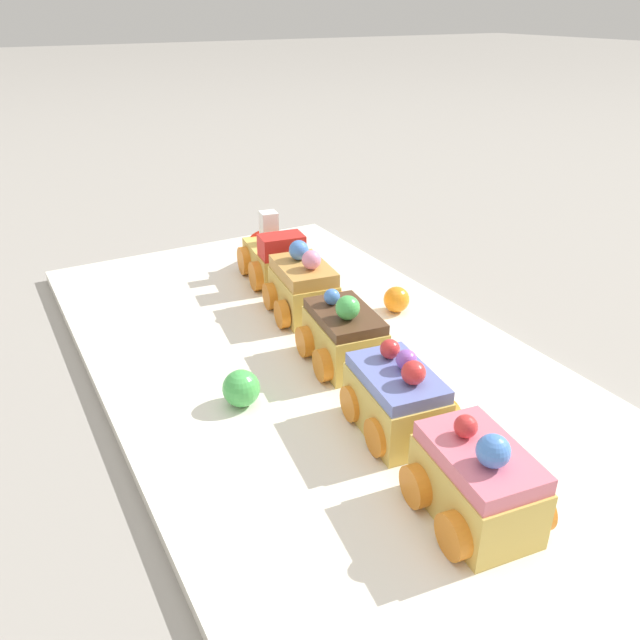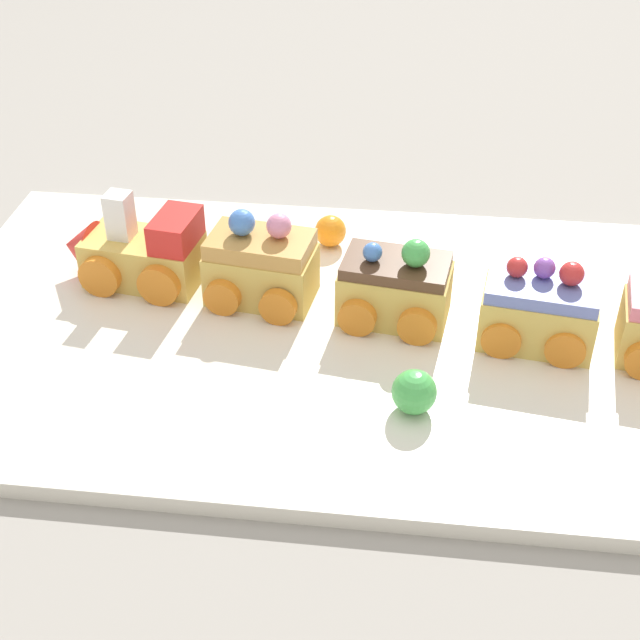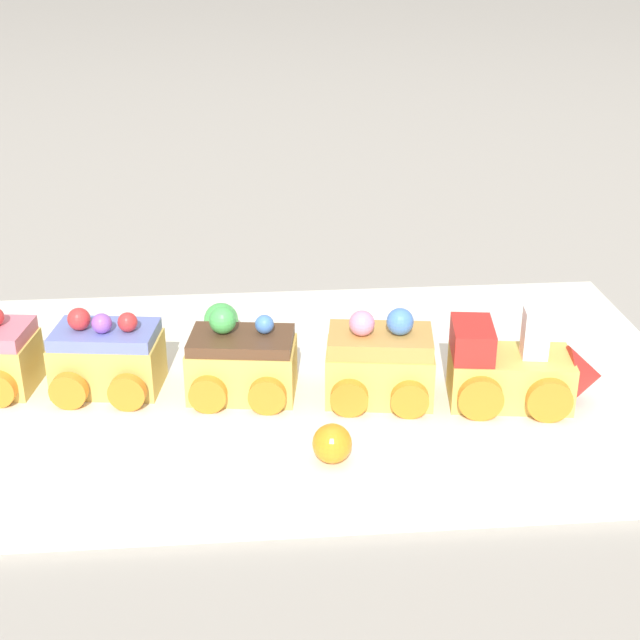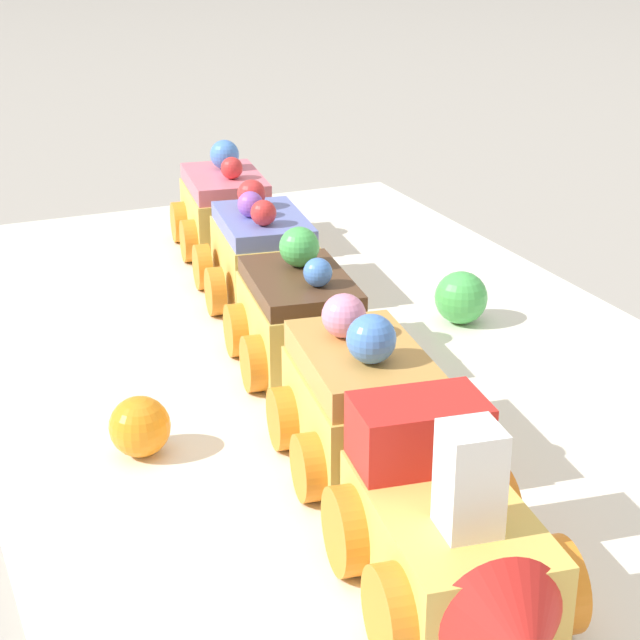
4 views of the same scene
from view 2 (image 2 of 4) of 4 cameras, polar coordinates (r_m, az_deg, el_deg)
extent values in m
plane|color=gray|center=(0.66, 3.08, -1.40)|extent=(10.00, 10.00, 0.00)
cube|color=white|center=(0.66, 3.10, -0.98)|extent=(0.66, 0.36, 0.01)
cube|color=#E0BC56|center=(0.71, -11.19, 3.84)|extent=(0.09, 0.06, 0.04)
cube|color=red|center=(0.68, -9.22, 5.71)|extent=(0.04, 0.05, 0.02)
cone|color=red|center=(0.73, -15.11, 4.57)|extent=(0.03, 0.05, 0.04)
cube|color=white|center=(0.70, -12.60, 5.90)|extent=(0.02, 0.02, 0.02)
cube|color=white|center=(0.70, -12.79, 7.20)|extent=(0.02, 0.02, 0.02)
cylinder|color=orange|center=(0.74, -11.99, 5.04)|extent=(0.03, 0.01, 0.03)
cylinder|color=orange|center=(0.70, -13.92, 2.70)|extent=(0.03, 0.01, 0.03)
cylinder|color=orange|center=(0.73, -8.51, 4.60)|extent=(0.03, 0.01, 0.03)
cylinder|color=orange|center=(0.68, -10.28, 2.18)|extent=(0.03, 0.01, 0.03)
cube|color=#E0BC56|center=(0.68, -3.76, 2.92)|extent=(0.08, 0.06, 0.04)
cube|color=#CC9347|center=(0.66, -3.85, 4.84)|extent=(0.08, 0.06, 0.01)
sphere|color=pink|center=(0.66, -2.64, 6.04)|extent=(0.02, 0.02, 0.02)
sphere|color=#4C84E0|center=(0.66, -5.03, 6.24)|extent=(0.02, 0.02, 0.02)
cylinder|color=orange|center=(0.71, -4.71, 3.94)|extent=(0.03, 0.01, 0.03)
cylinder|color=orange|center=(0.67, -6.27, 1.43)|extent=(0.03, 0.01, 0.03)
cylinder|color=orange|center=(0.70, -1.32, 3.48)|extent=(0.03, 0.01, 0.03)
cylinder|color=orange|center=(0.65, -2.69, 0.90)|extent=(0.03, 0.01, 0.03)
cube|color=#E0BC56|center=(0.66, 4.81, 1.70)|extent=(0.08, 0.06, 0.04)
cube|color=brown|center=(0.64, 4.91, 3.50)|extent=(0.08, 0.06, 0.01)
sphere|color=#4CBC56|center=(0.63, 6.15, 4.28)|extent=(0.02, 0.02, 0.02)
sphere|color=#4C84E0|center=(0.64, 3.66, 4.34)|extent=(0.02, 0.02, 0.01)
cylinder|color=orange|center=(0.69, 3.45, 2.82)|extent=(0.03, 0.01, 0.03)
cylinder|color=orange|center=(0.64, 2.39, 0.14)|extent=(0.03, 0.01, 0.03)
cylinder|color=orange|center=(0.68, 7.02, 2.30)|extent=(0.03, 0.01, 0.03)
cylinder|color=orange|center=(0.63, 6.22, -0.44)|extent=(0.03, 0.01, 0.03)
cube|color=#E0BC56|center=(0.65, 13.71, 0.39)|extent=(0.08, 0.06, 0.04)
cube|color=#6B7AC6|center=(0.64, 14.01, 2.20)|extent=(0.08, 0.06, 0.01)
sphere|color=red|center=(0.63, 15.83, 2.82)|extent=(0.02, 0.02, 0.02)
sphere|color=#9956C6|center=(0.63, 14.18, 3.26)|extent=(0.02, 0.02, 0.02)
sphere|color=red|center=(0.63, 12.51, 3.33)|extent=(0.02, 0.02, 0.01)
cylinder|color=orange|center=(0.68, 11.96, 1.58)|extent=(0.03, 0.01, 0.03)
cylinder|color=orange|center=(0.63, 11.53, -1.23)|extent=(0.03, 0.01, 0.03)
cylinder|color=orange|center=(0.68, 15.59, 1.04)|extent=(0.03, 0.01, 0.03)
cylinder|color=orange|center=(0.63, 15.42, -1.80)|extent=(0.03, 0.01, 0.03)
sphere|color=#4CBC56|center=(0.58, 6.05, -4.60)|extent=(0.03, 0.03, 0.03)
sphere|color=orange|center=(0.75, 0.67, 5.72)|extent=(0.03, 0.03, 0.03)
camera|label=1|loc=(0.50, 58.49, 6.99)|focal=35.00mm
camera|label=3|loc=(1.15, 7.00, 32.51)|focal=50.00mm
camera|label=4|loc=(0.89, -27.54, 21.73)|focal=60.00mm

